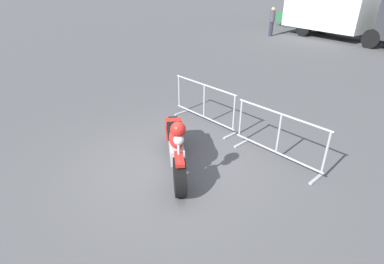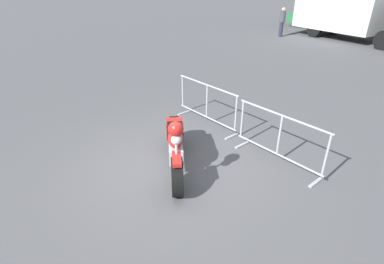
{
  "view_description": "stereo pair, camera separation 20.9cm",
  "coord_description": "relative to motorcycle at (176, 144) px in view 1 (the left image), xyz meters",
  "views": [
    {
      "loc": [
        4.01,
        -2.78,
        3.41
      ],
      "look_at": [
        -0.05,
        0.55,
        0.65
      ],
      "focal_mm": 28.0,
      "sensor_mm": 36.0,
      "label": 1
    },
    {
      "loc": [
        4.14,
        -2.62,
        3.41
      ],
      "look_at": [
        -0.05,
        0.55,
        0.65
      ],
      "focal_mm": 28.0,
      "sensor_mm": 36.0,
      "label": 2
    }
  ],
  "objects": [
    {
      "name": "ground_plane",
      "position": [
        0.05,
        -0.15,
        -0.51
      ],
      "size": [
        120.0,
        120.0,
        0.0
      ],
      "primitive_type": "plane",
      "color": "#4C4C4F"
    },
    {
      "name": "crowd_barrier_near",
      "position": [
        -1.12,
        1.71,
        0.04
      ],
      "size": [
        2.04,
        0.54,
        1.07
      ],
      "rotation": [
        0.0,
        0.0,
        0.05
      ],
      "color": "#9EA0A5",
      "rests_on": "ground"
    },
    {
      "name": "pedestrian",
      "position": [
        -7.88,
        13.26,
        0.41
      ],
      "size": [
        0.43,
        0.43,
        1.69
      ],
      "rotation": [
        0.0,
        0.0,
        1.9
      ],
      "color": "#262838",
      "rests_on": "ground"
    },
    {
      "name": "motorcycle",
      "position": [
        0.0,
        0.0,
        0.0
      ],
      "size": [
        2.1,
        1.44,
        1.34
      ],
      "rotation": [
        0.0,
        0.0,
        -0.57
      ],
      "color": "black",
      "rests_on": "ground"
    },
    {
      "name": "parked_car_red",
      "position": [
        -6.54,
        19.33,
        0.18
      ],
      "size": [
        2.0,
        4.16,
        1.37
      ],
      "rotation": [
        0.0,
        0.0,
        1.48
      ],
      "color": "#B21E19",
      "rests_on": "ground"
    },
    {
      "name": "box_truck",
      "position": [
        -4.74,
        15.61,
        1.12
      ],
      "size": [
        7.88,
        2.97,
        2.98
      ],
      "rotation": [
        0.0,
        0.0,
        -0.1
      ],
      "color": "silver",
      "rests_on": "ground"
    },
    {
      "name": "parked_car_green",
      "position": [
        -9.41,
        19.21,
        0.21
      ],
      "size": [
        2.09,
        4.35,
        1.43
      ],
      "rotation": [
        0.0,
        0.0,
        1.48
      ],
      "color": "#236B38",
      "rests_on": "ground"
    },
    {
      "name": "crowd_barrier_far",
      "position": [
        1.12,
        1.71,
        0.04
      ],
      "size": [
        2.04,
        0.54,
        1.07
      ],
      "rotation": [
        0.0,
        0.0,
        0.05
      ],
      "color": "#9EA0A5",
      "rests_on": "ground"
    }
  ]
}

